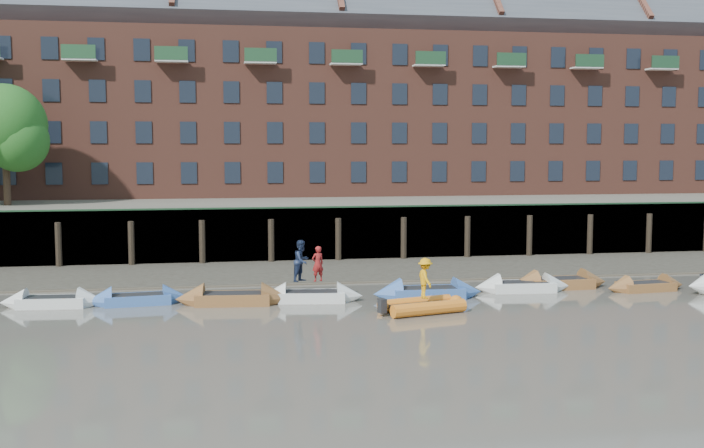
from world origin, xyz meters
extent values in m
plane|color=#605B52|center=(0.00, 0.00, 0.00)|extent=(220.00, 220.00, 0.00)
cube|color=#3D382F|center=(0.00, 18.00, 0.00)|extent=(110.00, 8.00, 0.50)
cube|color=#4C4336|center=(0.00, 14.60, 0.00)|extent=(110.00, 1.60, 0.10)
cube|color=#2D2A26|center=(0.00, 22.40, 1.60)|extent=(110.00, 0.80, 3.20)
cylinder|color=black|center=(-18.00, 21.75, 1.30)|extent=(0.36, 0.36, 2.60)
cylinder|color=black|center=(-14.00, 21.75, 1.30)|extent=(0.36, 0.36, 2.60)
cylinder|color=black|center=(-10.00, 21.75, 1.30)|extent=(0.36, 0.36, 2.60)
cylinder|color=black|center=(-6.00, 21.75, 1.30)|extent=(0.36, 0.36, 2.60)
cylinder|color=black|center=(-2.00, 21.75, 1.30)|extent=(0.36, 0.36, 2.60)
cylinder|color=black|center=(2.00, 21.75, 1.30)|extent=(0.36, 0.36, 2.60)
cylinder|color=black|center=(6.00, 21.75, 1.30)|extent=(0.36, 0.36, 2.60)
cylinder|color=black|center=(10.00, 21.75, 1.30)|extent=(0.36, 0.36, 2.60)
cylinder|color=black|center=(14.00, 21.75, 1.30)|extent=(0.36, 0.36, 2.60)
cylinder|color=black|center=(18.00, 21.75, 1.30)|extent=(0.36, 0.36, 2.60)
cube|color=#264C2D|center=(0.00, 22.10, 3.25)|extent=(110.00, 0.06, 0.10)
cube|color=#5E594D|center=(0.00, 36.00, 1.60)|extent=(110.00, 28.00, 3.20)
cube|color=brown|center=(0.00, 37.00, 9.20)|extent=(80.00, 10.00, 12.00)
cube|color=#42444C|center=(0.00, 37.00, 16.40)|extent=(80.60, 15.56, 15.56)
cube|color=black|center=(-23.00, 31.98, 5.00)|extent=(1.10, 0.12, 1.50)
cube|color=black|center=(-20.00, 31.98, 5.00)|extent=(1.10, 0.12, 1.50)
cube|color=black|center=(-17.00, 31.98, 5.00)|extent=(1.10, 0.12, 1.50)
cube|color=black|center=(-14.00, 31.98, 5.00)|extent=(1.10, 0.12, 1.50)
cube|color=black|center=(-11.00, 31.98, 5.00)|extent=(1.10, 0.12, 1.50)
cube|color=black|center=(-8.00, 31.98, 5.00)|extent=(1.10, 0.12, 1.50)
cube|color=black|center=(-5.00, 31.98, 5.00)|extent=(1.10, 0.12, 1.50)
cube|color=black|center=(-2.00, 31.98, 5.00)|extent=(1.10, 0.12, 1.50)
cube|color=black|center=(1.00, 31.98, 5.00)|extent=(1.10, 0.12, 1.50)
cube|color=black|center=(4.00, 31.98, 5.00)|extent=(1.10, 0.12, 1.50)
cube|color=black|center=(7.00, 31.98, 5.00)|extent=(1.10, 0.12, 1.50)
cube|color=black|center=(10.00, 31.98, 5.00)|extent=(1.10, 0.12, 1.50)
cube|color=black|center=(13.00, 31.98, 5.00)|extent=(1.10, 0.12, 1.50)
cube|color=black|center=(16.00, 31.98, 5.00)|extent=(1.10, 0.12, 1.50)
cube|color=black|center=(19.00, 31.98, 5.00)|extent=(1.10, 0.12, 1.50)
cube|color=black|center=(22.00, 31.98, 5.00)|extent=(1.10, 0.12, 1.50)
cube|color=black|center=(25.00, 31.98, 5.00)|extent=(1.10, 0.12, 1.50)
cube|color=black|center=(28.00, 31.98, 5.00)|extent=(1.10, 0.12, 1.50)
cube|color=black|center=(-23.00, 31.98, 7.80)|extent=(1.10, 0.12, 1.50)
cube|color=black|center=(-20.00, 31.98, 7.80)|extent=(1.10, 0.12, 1.50)
cube|color=black|center=(-17.00, 31.98, 7.80)|extent=(1.10, 0.12, 1.50)
cube|color=black|center=(-14.00, 31.98, 7.80)|extent=(1.10, 0.12, 1.50)
cube|color=black|center=(-11.00, 31.98, 7.80)|extent=(1.10, 0.12, 1.50)
cube|color=black|center=(-8.00, 31.98, 7.80)|extent=(1.10, 0.12, 1.50)
cube|color=black|center=(-5.00, 31.98, 7.80)|extent=(1.10, 0.12, 1.50)
cube|color=black|center=(-2.00, 31.98, 7.80)|extent=(1.10, 0.12, 1.50)
cube|color=black|center=(1.00, 31.98, 7.80)|extent=(1.10, 0.12, 1.50)
cube|color=black|center=(4.00, 31.98, 7.80)|extent=(1.10, 0.12, 1.50)
cube|color=black|center=(7.00, 31.98, 7.80)|extent=(1.10, 0.12, 1.50)
cube|color=black|center=(10.00, 31.98, 7.80)|extent=(1.10, 0.12, 1.50)
cube|color=black|center=(13.00, 31.98, 7.80)|extent=(1.10, 0.12, 1.50)
cube|color=black|center=(16.00, 31.98, 7.80)|extent=(1.10, 0.12, 1.50)
cube|color=black|center=(19.00, 31.98, 7.80)|extent=(1.10, 0.12, 1.50)
cube|color=black|center=(22.00, 31.98, 7.80)|extent=(1.10, 0.12, 1.50)
cube|color=black|center=(25.00, 31.98, 7.80)|extent=(1.10, 0.12, 1.50)
cube|color=black|center=(28.00, 31.98, 7.80)|extent=(1.10, 0.12, 1.50)
cube|color=black|center=(-23.00, 31.98, 10.60)|extent=(1.10, 0.12, 1.50)
cube|color=black|center=(-20.00, 31.98, 10.60)|extent=(1.10, 0.12, 1.50)
cube|color=black|center=(-17.00, 31.98, 10.60)|extent=(1.10, 0.12, 1.50)
cube|color=black|center=(-14.00, 31.98, 10.60)|extent=(1.10, 0.12, 1.50)
cube|color=black|center=(-11.00, 31.98, 10.60)|extent=(1.10, 0.12, 1.50)
cube|color=black|center=(-8.00, 31.98, 10.60)|extent=(1.10, 0.12, 1.50)
cube|color=black|center=(-5.00, 31.98, 10.60)|extent=(1.10, 0.12, 1.50)
cube|color=black|center=(-2.00, 31.98, 10.60)|extent=(1.10, 0.12, 1.50)
cube|color=black|center=(1.00, 31.98, 10.60)|extent=(1.10, 0.12, 1.50)
cube|color=black|center=(4.00, 31.98, 10.60)|extent=(1.10, 0.12, 1.50)
cube|color=black|center=(7.00, 31.98, 10.60)|extent=(1.10, 0.12, 1.50)
cube|color=black|center=(10.00, 31.98, 10.60)|extent=(1.10, 0.12, 1.50)
cube|color=black|center=(13.00, 31.98, 10.60)|extent=(1.10, 0.12, 1.50)
cube|color=black|center=(16.00, 31.98, 10.60)|extent=(1.10, 0.12, 1.50)
cube|color=black|center=(19.00, 31.98, 10.60)|extent=(1.10, 0.12, 1.50)
cube|color=black|center=(22.00, 31.98, 10.60)|extent=(1.10, 0.12, 1.50)
cube|color=black|center=(25.00, 31.98, 10.60)|extent=(1.10, 0.12, 1.50)
cube|color=black|center=(-23.00, 31.98, 13.40)|extent=(1.10, 0.12, 1.50)
cube|color=black|center=(-20.00, 31.98, 13.40)|extent=(1.10, 0.12, 1.50)
cube|color=black|center=(-17.00, 31.98, 13.40)|extent=(1.10, 0.12, 1.50)
cube|color=black|center=(-14.00, 31.98, 13.40)|extent=(1.10, 0.12, 1.50)
cube|color=black|center=(-11.00, 31.98, 13.40)|extent=(1.10, 0.12, 1.50)
cube|color=black|center=(-8.00, 31.98, 13.40)|extent=(1.10, 0.12, 1.50)
cube|color=black|center=(-5.00, 31.98, 13.40)|extent=(1.10, 0.12, 1.50)
cube|color=black|center=(-2.00, 31.98, 13.40)|extent=(1.10, 0.12, 1.50)
cube|color=black|center=(1.00, 31.98, 13.40)|extent=(1.10, 0.12, 1.50)
cube|color=black|center=(4.00, 31.98, 13.40)|extent=(1.10, 0.12, 1.50)
cube|color=black|center=(7.00, 31.98, 13.40)|extent=(1.10, 0.12, 1.50)
cube|color=black|center=(10.00, 31.98, 13.40)|extent=(1.10, 0.12, 1.50)
cube|color=black|center=(13.00, 31.98, 13.40)|extent=(1.10, 0.12, 1.50)
cube|color=black|center=(16.00, 31.98, 13.40)|extent=(1.10, 0.12, 1.50)
cube|color=black|center=(19.00, 31.98, 13.40)|extent=(1.10, 0.12, 1.50)
cube|color=black|center=(22.00, 31.98, 13.40)|extent=(1.10, 0.12, 1.50)
cube|color=black|center=(25.00, 31.98, 13.40)|extent=(1.10, 0.12, 1.50)
cylinder|color=#3A281C|center=(-22.00, 27.50, 5.20)|extent=(0.44, 0.44, 4.00)
sphere|color=#25611F|center=(-22.00, 27.50, 8.16)|extent=(5.12, 5.12, 5.12)
cube|color=silver|center=(-16.20, 10.12, 0.22)|extent=(2.90, 1.45, 0.44)
cone|color=silver|center=(-14.55, 10.02, 0.22)|extent=(1.18, 1.34, 1.28)
cone|color=silver|center=(-17.85, 10.22, 0.22)|extent=(1.18, 1.34, 1.28)
cube|color=black|center=(-16.20, 10.12, 0.42)|extent=(2.41, 1.10, 0.06)
cube|color=#3A61AA|center=(-12.63, 10.13, 0.22)|extent=(2.93, 1.58, 0.44)
cone|color=#3A61AA|center=(-11.00, 10.32, 0.22)|extent=(1.23, 1.38, 1.27)
cone|color=#3A61AA|center=(-14.25, 9.94, 0.22)|extent=(1.23, 1.38, 1.27)
cube|color=black|center=(-12.63, 10.13, 0.42)|extent=(2.43, 1.22, 0.06)
cube|color=brown|center=(-8.51, 9.43, 0.25)|extent=(3.33, 1.72, 0.50)
cone|color=brown|center=(-6.64, 9.27, 0.25)|extent=(1.37, 1.55, 1.45)
cone|color=brown|center=(-10.38, 9.59, 0.25)|extent=(1.37, 1.55, 1.45)
cube|color=black|center=(-8.51, 9.43, 0.48)|extent=(2.77, 1.31, 0.06)
cube|color=silver|center=(-5.03, 9.52, 0.23)|extent=(3.07, 1.66, 0.46)
cone|color=silver|center=(-3.33, 9.32, 0.23)|extent=(1.29, 1.45, 1.33)
cone|color=silver|center=(-6.74, 9.72, 0.23)|extent=(1.29, 1.45, 1.33)
cube|color=black|center=(-5.03, 9.52, 0.44)|extent=(2.55, 1.27, 0.06)
cube|color=#3A61AA|center=(0.26, 9.38, 0.25)|extent=(3.24, 1.50, 0.50)
cone|color=#3A61AA|center=(2.14, 9.35, 0.25)|extent=(1.27, 1.47, 1.45)
cone|color=#3A61AA|center=(-1.62, 9.41, 0.25)|extent=(1.27, 1.47, 1.45)
cube|color=black|center=(0.26, 9.38, 0.48)|extent=(2.70, 1.13, 0.06)
cube|color=silver|center=(5.17, 10.38, 0.23)|extent=(3.04, 1.51, 0.46)
cone|color=silver|center=(6.90, 10.28, 0.23)|extent=(1.23, 1.40, 1.34)
cone|color=silver|center=(3.45, 10.48, 0.23)|extent=(1.23, 1.40, 1.34)
cube|color=black|center=(5.17, 10.38, 0.44)|extent=(2.53, 1.15, 0.06)
cube|color=brown|center=(7.28, 10.93, 0.25)|extent=(3.22, 1.56, 0.49)
cone|color=brown|center=(9.12, 11.01, 0.25)|extent=(1.29, 1.48, 1.43)
cone|color=brown|center=(5.43, 10.86, 0.25)|extent=(1.29, 1.48, 1.43)
cube|color=black|center=(7.28, 10.93, 0.47)|extent=(2.68, 1.18, 0.06)
cube|color=brown|center=(11.07, 9.58, 0.21)|extent=(2.77, 1.49, 0.41)
cone|color=brown|center=(12.61, 9.75, 0.21)|extent=(1.16, 1.31, 1.20)
cone|color=brown|center=(9.53, 9.40, 0.21)|extent=(1.16, 1.31, 1.20)
cube|color=black|center=(11.07, 9.58, 0.39)|extent=(2.30, 1.14, 0.06)
cylinder|color=orange|center=(-0.93, 6.94, 0.28)|extent=(3.37, 1.43, 0.55)
cylinder|color=orange|center=(-0.62, 5.81, 0.28)|extent=(3.37, 1.43, 0.55)
sphere|color=orange|center=(0.83, 6.82, 0.28)|extent=(0.63, 0.63, 0.63)
cube|color=black|center=(-0.78, 6.37, 0.28)|extent=(2.94, 1.67, 0.19)
cone|color=silver|center=(13.23, 8.25, 0.41)|extent=(1.54, 1.83, 1.83)
imported|color=maroon|center=(-4.74, 9.56, 1.69)|extent=(0.68, 0.56, 1.58)
imported|color=#19233F|center=(-5.45, 9.63, 1.83)|extent=(1.12, 1.15, 1.86)
imported|color=orange|center=(-0.64, 6.35, 1.44)|extent=(0.72, 1.14, 1.69)
camera|label=1|loc=(-9.18, -26.47, 6.98)|focal=42.00mm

